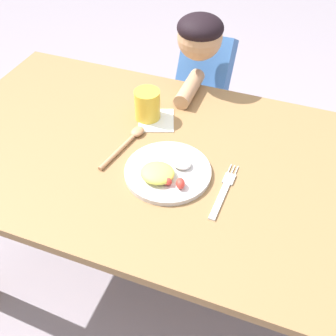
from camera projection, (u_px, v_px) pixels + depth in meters
name	position (u px, v px, depth m)	size (l,w,h in m)	color
ground_plane	(168.00, 278.00, 1.69)	(8.00, 8.00, 0.00)	gray
dining_table	(168.00, 182.00, 1.28)	(1.48, 0.81, 0.70)	olive
plate	(166.00, 172.00, 1.14)	(0.25, 0.25, 0.05)	silver
fork	(223.00, 192.00, 1.10)	(0.03, 0.22, 0.01)	silver
spoon	(129.00, 141.00, 1.24)	(0.06, 0.22, 0.02)	tan
drinking_cup	(147.00, 105.00, 1.30)	(0.08, 0.08, 0.10)	gold
person	(202.00, 104.00, 1.68)	(0.19, 0.42, 0.96)	#4B5170
napkin	(156.00, 120.00, 1.32)	(0.11, 0.12, 0.00)	white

